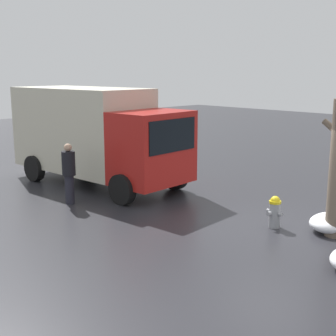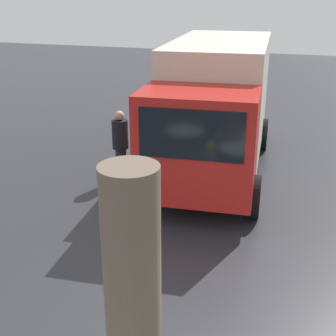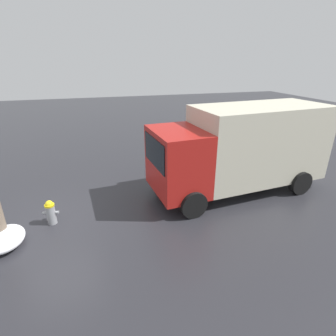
{
  "view_description": "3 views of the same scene",
  "coord_description": "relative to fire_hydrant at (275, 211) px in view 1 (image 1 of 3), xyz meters",
  "views": [
    {
      "loc": [
        -6.12,
        9.53,
        3.8
      ],
      "look_at": [
        3.66,
        0.13,
        0.97
      ],
      "focal_mm": 50.0,
      "sensor_mm": 36.0,
      "label": 1
    },
    {
      "loc": [
        -4.52,
        -1.87,
        4.52
      ],
      "look_at": [
        4.08,
        0.87,
        0.98
      ],
      "focal_mm": 50.0,
      "sensor_mm": 36.0,
      "label": 2
    },
    {
      "loc": [
        1.53,
        -7.69,
        4.77
      ],
      "look_at": [
        4.02,
        0.81,
        1.09
      ],
      "focal_mm": 28.0,
      "sensor_mm": 36.0,
      "label": 3
    }
  ],
  "objects": [
    {
      "name": "fire_hydrant",
      "position": [
        0.0,
        0.0,
        0.0
      ],
      "size": [
        0.49,
        0.39,
        0.8
      ],
      "rotation": [
        0.0,
        0.0,
        1.41
      ],
      "color": "gray",
      "rests_on": "ground_plane"
    },
    {
      "name": "ground_plane",
      "position": [
        -0.0,
        -0.0,
        -0.41
      ],
      "size": [
        60.0,
        60.0,
        0.0
      ],
      "primitive_type": "plane",
      "color": "#28282D"
    },
    {
      "name": "pedestrian",
      "position": [
        5.34,
        2.47,
        0.55
      ],
      "size": [
        0.39,
        0.39,
        1.77
      ],
      "rotation": [
        0.0,
        0.0,
        3.48
      ],
      "color": "#23232D",
      "rests_on": "ground_plane"
    },
    {
      "name": "snow_pile_curbside",
      "position": [
        -1.13,
        -0.78,
        -0.2
      ],
      "size": [
        1.03,
        1.28,
        0.43
      ],
      "color": "white",
      "rests_on": "ground_plane"
    },
    {
      "name": "delivery_truck",
      "position": [
        6.82,
        0.48,
        1.34
      ],
      "size": [
        6.81,
        3.05,
        3.23
      ],
      "rotation": [
        0.0,
        0.0,
        1.65
      ],
      "color": "red",
      "rests_on": "ground_plane"
    }
  ]
}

